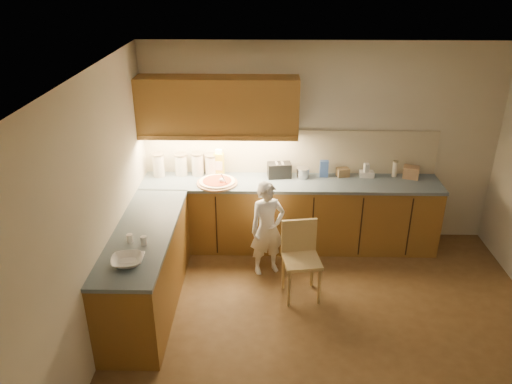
% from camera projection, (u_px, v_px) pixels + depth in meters
% --- Properties ---
extents(room, '(4.54, 4.50, 2.62)m').
position_uv_depth(room, '(343.00, 181.00, 4.41)').
color(room, '#53391C').
rests_on(room, ground).
extents(l_counter, '(3.77, 2.62, 0.92)m').
position_uv_depth(l_counter, '(246.00, 230.00, 6.08)').
color(l_counter, brown).
rests_on(l_counter, ground).
extents(backsplash, '(3.75, 0.02, 0.58)m').
position_uv_depth(backsplash, '(290.00, 152.00, 6.41)').
color(backsplash, beige).
rests_on(backsplash, l_counter).
extents(upper_cabinets, '(1.95, 0.36, 0.73)m').
position_uv_depth(upper_cabinets, '(218.00, 106.00, 6.01)').
color(upper_cabinets, brown).
rests_on(upper_cabinets, ground).
extents(pizza_on_board, '(0.51, 0.51, 0.21)m').
position_uv_depth(pizza_on_board, '(217.00, 182.00, 6.20)').
color(pizza_on_board, tan).
rests_on(pizza_on_board, l_counter).
extents(child, '(0.50, 0.42, 1.17)m').
position_uv_depth(child, '(267.00, 228.00, 5.86)').
color(child, white).
rests_on(child, ground).
extents(wooden_chair, '(0.45, 0.45, 0.88)m').
position_uv_depth(wooden_chair, '(300.00, 254.00, 5.50)').
color(wooden_chair, tan).
rests_on(wooden_chair, ground).
extents(mixing_bowl, '(0.34, 0.34, 0.07)m').
position_uv_depth(mixing_bowl, '(127.00, 261.00, 4.56)').
color(mixing_bowl, white).
rests_on(mixing_bowl, l_counter).
extents(canister_a, '(0.15, 0.15, 0.31)m').
position_uv_depth(canister_a, '(159.00, 165.00, 6.36)').
color(canister_a, beige).
rests_on(canister_a, l_counter).
extents(canister_b, '(0.16, 0.16, 0.29)m').
position_uv_depth(canister_b, '(181.00, 164.00, 6.41)').
color(canister_b, white).
rests_on(canister_b, l_counter).
extents(canister_c, '(0.16, 0.16, 0.30)m').
position_uv_depth(canister_c, '(198.00, 164.00, 6.40)').
color(canister_c, silver).
rests_on(canister_c, l_counter).
extents(canister_d, '(0.17, 0.17, 0.28)m').
position_uv_depth(canister_d, '(211.00, 165.00, 6.41)').
color(canister_d, silver).
rests_on(canister_d, l_counter).
extents(oil_jug, '(0.13, 0.11, 0.36)m').
position_uv_depth(oil_jug, '(219.00, 164.00, 6.38)').
color(oil_jug, gold).
rests_on(oil_jug, l_counter).
extents(toaster, '(0.32, 0.21, 0.19)m').
position_uv_depth(toaster, '(279.00, 170.00, 6.36)').
color(toaster, black).
rests_on(toaster, l_counter).
extents(steel_pot, '(0.17, 0.17, 0.13)m').
position_uv_depth(steel_pot, '(303.00, 173.00, 6.36)').
color(steel_pot, '#B5B5BA').
rests_on(steel_pot, l_counter).
extents(blue_box, '(0.11, 0.08, 0.21)m').
position_uv_depth(blue_box, '(324.00, 169.00, 6.37)').
color(blue_box, '#3758A6').
rests_on(blue_box, l_counter).
extents(card_box_a, '(0.17, 0.14, 0.11)m').
position_uv_depth(card_box_a, '(343.00, 172.00, 6.40)').
color(card_box_a, '#977951').
rests_on(card_box_a, l_counter).
extents(white_bottle, '(0.07, 0.07, 0.19)m').
position_uv_depth(white_bottle, '(366.00, 170.00, 6.36)').
color(white_bottle, silver).
rests_on(white_bottle, l_counter).
extents(flat_pack, '(0.18, 0.13, 0.07)m').
position_uv_depth(flat_pack, '(367.00, 174.00, 6.40)').
color(flat_pack, silver).
rests_on(flat_pack, l_counter).
extents(tall_jar, '(0.07, 0.07, 0.21)m').
position_uv_depth(tall_jar, '(395.00, 169.00, 6.38)').
color(tall_jar, white).
rests_on(tall_jar, l_counter).
extents(card_box_b, '(0.23, 0.20, 0.15)m').
position_uv_depth(card_box_b, '(411.00, 172.00, 6.35)').
color(card_box_b, '#A47F58').
rests_on(card_box_b, l_counter).
extents(dough_cloth, '(0.25, 0.20, 0.02)m').
position_uv_depth(dough_cloth, '(130.00, 257.00, 4.66)').
color(dough_cloth, white).
rests_on(dough_cloth, l_counter).
extents(spice_jar_a, '(0.08, 0.08, 0.08)m').
position_uv_depth(spice_jar_a, '(130.00, 238.00, 4.92)').
color(spice_jar_a, white).
rests_on(spice_jar_a, l_counter).
extents(spice_jar_b, '(0.08, 0.08, 0.08)m').
position_uv_depth(spice_jar_b, '(144.00, 240.00, 4.88)').
color(spice_jar_b, silver).
rests_on(spice_jar_b, l_counter).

